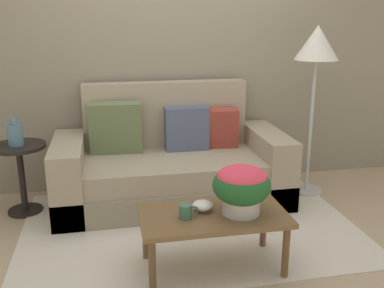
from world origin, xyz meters
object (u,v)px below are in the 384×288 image
object	(u,v)px
couch	(171,166)
snack_bowl	(203,205)
floor_lamp	(316,53)
potted_plant	(242,186)
coffee_mug	(186,211)
coffee_table	(213,220)
table_vase	(15,134)
side_table	(21,166)

from	to	relation	value
couch	snack_bowl	world-z (taller)	couch
couch	floor_lamp	bearing A→B (deg)	-3.79
couch	potted_plant	bearing A→B (deg)	-77.51
floor_lamp	potted_plant	size ratio (longest dim) A/B	4.13
couch	coffee_mug	bearing A→B (deg)	-94.23
potted_plant	snack_bowl	bearing A→B (deg)	160.88
coffee_table	snack_bowl	world-z (taller)	snack_bowl
couch	coffee_table	xyz separation A→B (m)	(0.10, -1.23, 0.03)
coffee_table	table_vase	xyz separation A→B (m)	(-1.41, 1.18, 0.36)
floor_lamp	potted_plant	xyz separation A→B (m)	(-1.04, -1.17, -0.74)
coffee_mug	snack_bowl	bearing A→B (deg)	33.52
side_table	coffee_mug	distance (m)	1.72
floor_lamp	snack_bowl	distance (m)	1.90
coffee_table	potted_plant	size ratio (longest dim) A/B	2.55
side_table	potted_plant	xyz separation A→B (m)	(1.58, -1.22, 0.18)
side_table	coffee_mug	size ratio (longest dim) A/B	4.70
coffee_table	snack_bowl	xyz separation A→B (m)	(-0.06, 0.06, 0.09)
side_table	floor_lamp	xyz separation A→B (m)	(2.63, -0.06, 0.92)
snack_bowl	floor_lamp	bearing A→B (deg)	40.12
floor_lamp	potted_plant	world-z (taller)	floor_lamp
coffee_table	potted_plant	world-z (taller)	potted_plant
coffee_table	potted_plant	bearing A→B (deg)	-8.07
couch	side_table	bearing A→B (deg)	-178.60
couch	snack_bowl	distance (m)	1.18
couch	coffee_mug	size ratio (longest dim) A/B	15.79
potted_plant	table_vase	world-z (taller)	table_vase
coffee_table	coffee_mug	distance (m)	0.22
floor_lamp	potted_plant	bearing A→B (deg)	-131.82
couch	coffee_mug	xyz separation A→B (m)	(-0.09, -1.26, 0.13)
coffee_table	floor_lamp	xyz separation A→B (m)	(1.22, 1.14, 0.98)
coffee_table	floor_lamp	world-z (taller)	floor_lamp
couch	potted_plant	distance (m)	1.31
floor_lamp	potted_plant	distance (m)	1.73
side_table	coffee_mug	bearing A→B (deg)	-45.29
table_vase	potted_plant	bearing A→B (deg)	-37.14
couch	floor_lamp	xyz separation A→B (m)	(1.32, -0.09, 1.01)
couch	coffee_table	distance (m)	1.23
coffee_mug	snack_bowl	xyz separation A→B (m)	(0.13, 0.09, -0.01)
couch	side_table	distance (m)	1.31
coffee_mug	table_vase	world-z (taller)	table_vase
couch	floor_lamp	size ratio (longest dim) A/B	1.31
coffee_table	potted_plant	distance (m)	0.30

